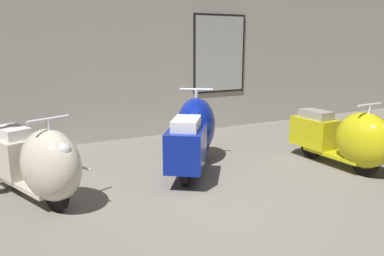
{
  "coord_description": "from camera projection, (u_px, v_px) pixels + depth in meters",
  "views": [
    {
      "loc": [
        -2.15,
        -3.17,
        1.78
      ],
      "look_at": [
        0.16,
        1.28,
        0.64
      ],
      "focal_mm": 35.11,
      "sensor_mm": 36.0,
      "label": 1
    }
  ],
  "objects": [
    {
      "name": "scooter_1",
      "position": [
        193.0,
        133.0,
        5.42
      ],
      "size": [
        1.48,
        1.79,
        1.12
      ],
      "rotation": [
        0.0,
        0.0,
        0.96
      ],
      "color": "black",
      "rests_on": "ground"
    },
    {
      "name": "scooter_2",
      "position": [
        347.0,
        138.0,
        5.33
      ],
      "size": [
        0.55,
        1.65,
        1.0
      ],
      "rotation": [
        0.0,
        0.0,
        -1.54
      ],
      "color": "black",
      "rests_on": "ground"
    },
    {
      "name": "ground_plane",
      "position": [
        232.0,
        209.0,
        4.11
      ],
      "size": [
        60.0,
        60.0,
        0.0
      ],
      "primitive_type": "plane",
      "color": "slate"
    },
    {
      "name": "showroom_back_wall",
      "position": [
        125.0,
        44.0,
        6.86
      ],
      "size": [
        18.0,
        0.24,
        3.53
      ],
      "color": "#ADA89E",
      "rests_on": "ground"
    },
    {
      "name": "scooter_0",
      "position": [
        39.0,
        163.0,
        4.2
      ],
      "size": [
        1.06,
        1.74,
        1.03
      ],
      "rotation": [
        0.0,
        0.0,
        -1.19
      ],
      "color": "black",
      "rests_on": "ground"
    }
  ]
}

